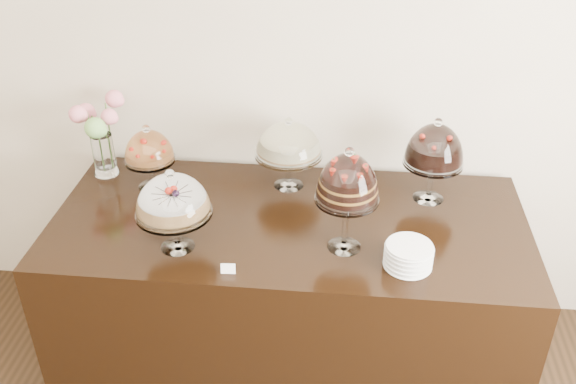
# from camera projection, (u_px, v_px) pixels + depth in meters

# --- Properties ---
(wall_back) EXTENTS (5.00, 0.04, 3.00)m
(wall_back) POSITION_uv_depth(u_px,v_px,m) (319.00, 55.00, 3.11)
(wall_back) COLOR beige
(wall_back) RESTS_ON ground
(display_counter) EXTENTS (2.20, 1.00, 0.90)m
(display_counter) POSITION_uv_depth(u_px,v_px,m) (289.00, 293.00, 3.21)
(display_counter) COLOR black
(display_counter) RESTS_ON ground
(cake_stand_sugar_sponge) EXTENTS (0.33, 0.33, 0.39)m
(cake_stand_sugar_sponge) POSITION_uv_depth(u_px,v_px,m) (173.00, 199.00, 2.66)
(cake_stand_sugar_sponge) COLOR white
(cake_stand_sugar_sponge) RESTS_ON display_counter
(cake_stand_choco_layer) EXTENTS (0.27, 0.27, 0.49)m
(cake_stand_choco_layer) POSITION_uv_depth(u_px,v_px,m) (348.00, 182.00, 2.62)
(cake_stand_choco_layer) COLOR white
(cake_stand_choco_layer) RESTS_ON display_counter
(cake_stand_cheesecake) EXTENTS (0.33, 0.33, 0.37)m
(cake_stand_cheesecake) POSITION_uv_depth(u_px,v_px,m) (289.00, 143.00, 3.11)
(cake_stand_cheesecake) COLOR white
(cake_stand_cheesecake) RESTS_ON display_counter
(cake_stand_dark_choco) EXTENTS (0.29, 0.29, 0.43)m
(cake_stand_dark_choco) POSITION_uv_depth(u_px,v_px,m) (435.00, 148.00, 2.98)
(cake_stand_dark_choco) COLOR white
(cake_stand_dark_choco) RESTS_ON display_counter
(cake_stand_fruit_tart) EXTENTS (0.25, 0.25, 0.34)m
(cake_stand_fruit_tart) POSITION_uv_depth(u_px,v_px,m) (149.00, 150.00, 3.12)
(cake_stand_fruit_tart) COLOR white
(cake_stand_fruit_tart) RESTS_ON display_counter
(flower_vase) EXTENTS (0.24, 0.31, 0.41)m
(flower_vase) POSITION_uv_depth(u_px,v_px,m) (99.00, 131.00, 3.21)
(flower_vase) COLOR white
(flower_vase) RESTS_ON display_counter
(plate_stack) EXTENTS (0.20, 0.20, 0.10)m
(plate_stack) POSITION_uv_depth(u_px,v_px,m) (408.00, 256.00, 2.65)
(plate_stack) COLOR white
(plate_stack) RESTS_ON display_counter
(price_card_left) EXTENTS (0.06, 0.02, 0.04)m
(price_card_left) POSITION_uv_depth(u_px,v_px,m) (228.00, 269.00, 2.63)
(price_card_left) COLOR white
(price_card_left) RESTS_ON display_counter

